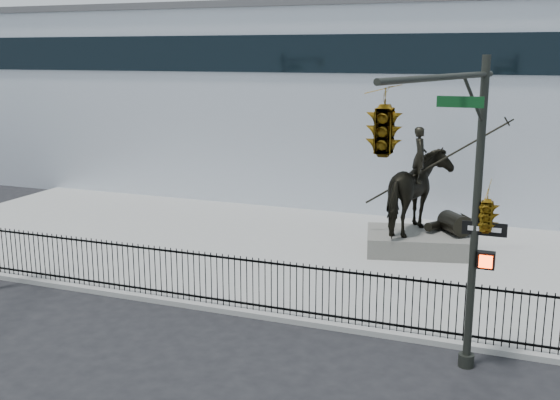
% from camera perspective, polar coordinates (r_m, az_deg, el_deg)
% --- Properties ---
extents(ground, '(120.00, 120.00, 0.00)m').
position_cam_1_polar(ground, '(17.75, -7.72, -10.78)').
color(ground, black).
rests_on(ground, ground).
extents(plaza, '(30.00, 12.00, 0.15)m').
position_cam_1_polar(plaza, '(23.71, 0.35, -4.37)').
color(plaza, gray).
rests_on(plaza, ground).
extents(building, '(44.00, 14.00, 9.00)m').
position_cam_1_polar(building, '(35.24, 7.86, 8.45)').
color(building, silver).
rests_on(building, ground).
extents(picket_fence, '(22.10, 0.10, 1.50)m').
position_cam_1_polar(picket_fence, '(18.45, -5.95, -6.79)').
color(picket_fence, black).
rests_on(picket_fence, plaza).
extents(statue_plinth, '(4.09, 3.25, 0.68)m').
position_cam_1_polar(statue_plinth, '(23.75, 12.01, -3.59)').
color(statue_plinth, '#595751').
rests_on(statue_plinth, plaza).
extents(equestrian_statue, '(4.54, 3.35, 3.94)m').
position_cam_1_polar(equestrian_statue, '(23.33, 12.37, 0.57)').
color(equestrian_statue, black).
rests_on(equestrian_statue, statue_plinth).
extents(traffic_signal_right, '(2.17, 6.86, 7.00)m').
position_cam_1_polar(traffic_signal_right, '(12.52, 13.83, 2.29)').
color(traffic_signal_right, '#242721').
rests_on(traffic_signal_right, ground).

